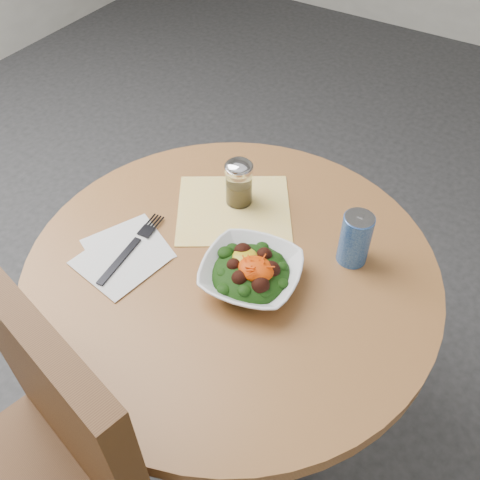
% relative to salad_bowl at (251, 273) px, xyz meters
% --- Properties ---
extents(ground, '(6.00, 6.00, 0.00)m').
position_rel_salad_bowl_xyz_m(ground, '(-0.06, 0.02, -0.78)').
color(ground, '#2C2C2F').
rests_on(ground, ground).
extents(table, '(0.90, 0.90, 0.75)m').
position_rel_salad_bowl_xyz_m(table, '(-0.06, 0.02, -0.23)').
color(table, black).
rests_on(table, ground).
extents(cloth_napkin, '(0.36, 0.35, 0.00)m').
position_rel_salad_bowl_xyz_m(cloth_napkin, '(-0.15, 0.17, -0.03)').
color(cloth_napkin, '#F9B60D').
rests_on(cloth_napkin, table).
extents(paper_napkins, '(0.22, 0.24, 0.00)m').
position_rel_salad_bowl_xyz_m(paper_napkins, '(-0.28, -0.08, -0.03)').
color(paper_napkins, silver).
rests_on(paper_napkins, table).
extents(salad_bowl, '(0.24, 0.24, 0.08)m').
position_rel_salad_bowl_xyz_m(salad_bowl, '(0.00, 0.00, 0.00)').
color(salad_bowl, white).
rests_on(salad_bowl, table).
extents(fork, '(0.04, 0.23, 0.00)m').
position_rel_salad_bowl_xyz_m(fork, '(-0.27, -0.05, -0.02)').
color(fork, black).
rests_on(fork, table).
extents(spice_shaker, '(0.07, 0.07, 0.12)m').
position_rel_salad_bowl_xyz_m(spice_shaker, '(-0.15, 0.20, 0.03)').
color(spice_shaker, silver).
rests_on(spice_shaker, table).
extents(beverage_can, '(0.07, 0.07, 0.13)m').
position_rel_salad_bowl_xyz_m(beverage_can, '(0.15, 0.17, 0.03)').
color(beverage_can, '#0D2E95').
rests_on(beverage_can, table).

